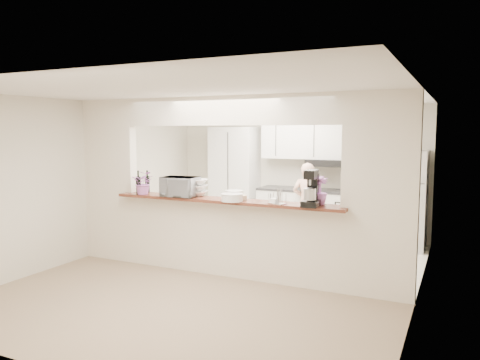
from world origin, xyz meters
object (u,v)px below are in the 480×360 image
Objects in this scene: refrigerator at (403,200)px; person at (307,203)px; toaster_oven at (180,187)px; stand_mixer at (311,190)px.

refrigerator reaches higher than person.
stand_mixer is (1.95, -0.03, 0.06)m from toaster_oven.
stand_mixer is 2.63m from person.
person is (-0.81, 2.43, -0.57)m from stand_mixer.
refrigerator is 3.91m from toaster_oven.
refrigerator is 2.93m from stand_mixer.
person is at bearing 59.71° from toaster_oven.
toaster_oven is at bearing 178.98° from stand_mixer.
toaster_oven is 0.35× the size of person.
toaster_oven is 1.95m from stand_mixer.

